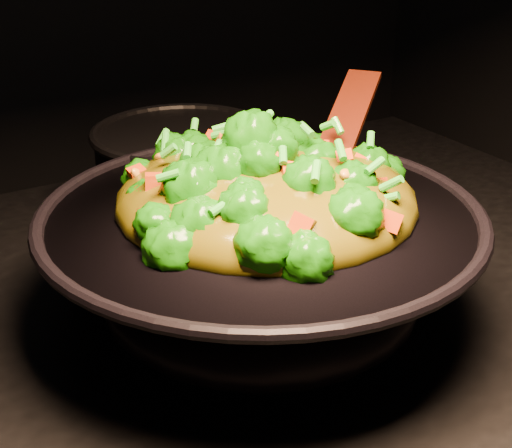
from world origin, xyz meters
TOP-DOWN VIEW (x-y plane):
  - wok at (-0.03, -0.07)m, footprint 0.55×0.55m
  - stir_fry at (-0.01, -0.05)m, footprint 0.33×0.33m
  - spatula at (0.10, -0.03)m, footprint 0.23×0.20m
  - back_pot at (0.02, 0.22)m, footprint 0.26×0.26m

SIDE VIEW (x-z plane):
  - wok at x=-0.03m, z-range 0.90..1.03m
  - back_pot at x=0.02m, z-range 0.90..1.04m
  - spatula at x=0.10m, z-range 1.02..1.13m
  - stir_fry at x=-0.01m, z-range 1.03..1.14m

